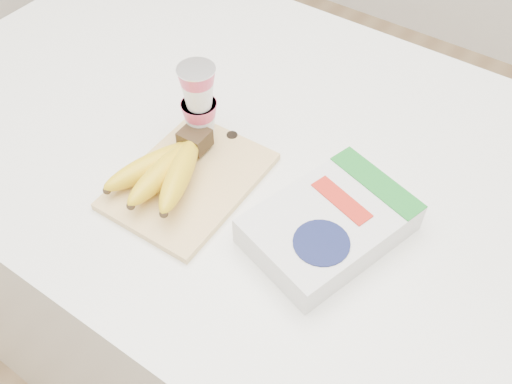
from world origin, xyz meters
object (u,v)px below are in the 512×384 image
Objects in this scene: cereal_box at (329,224)px; table at (243,276)px; bananas at (167,168)px; yogurt_stack at (199,101)px; cutting_board at (190,181)px.

table is at bearing 172.70° from cereal_box.
yogurt_stack reaches higher than bananas.
cereal_box is (0.25, 0.04, 0.02)m from cutting_board.
cutting_board is 0.25m from cereal_box.
cereal_box is at bearing 12.24° from bananas.
cutting_board is at bearing -154.53° from cereal_box.
cereal_box reaches higher than cutting_board.
cereal_box is (0.26, -0.11, 0.52)m from table.
cereal_box reaches higher than table.
cutting_board is 1.78× the size of yogurt_stack.
table is 0.59m from cereal_box.
bananas reaches higher than cutting_board.
yogurt_stack is at bearing -173.89° from cereal_box.
cutting_board is at bearing -86.33° from table.
cutting_board is at bearing 35.62° from bananas.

